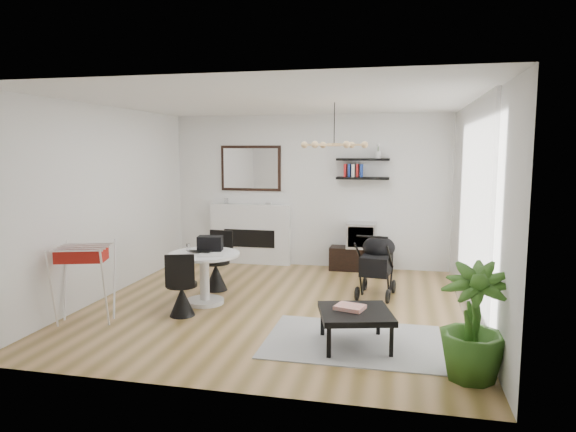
% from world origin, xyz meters
% --- Properties ---
extents(floor, '(5.00, 5.00, 0.00)m').
position_xyz_m(floor, '(0.00, 0.00, 0.00)').
color(floor, olive).
rests_on(floor, ground).
extents(ceiling, '(5.00, 5.00, 0.00)m').
position_xyz_m(ceiling, '(0.00, 0.00, 2.70)').
color(ceiling, white).
rests_on(ceiling, wall_back).
extents(wall_back, '(5.00, 0.00, 5.00)m').
position_xyz_m(wall_back, '(0.00, 2.50, 1.35)').
color(wall_back, white).
rests_on(wall_back, floor).
extents(wall_left, '(0.00, 5.00, 5.00)m').
position_xyz_m(wall_left, '(-2.50, 0.00, 1.35)').
color(wall_left, white).
rests_on(wall_left, floor).
extents(wall_right, '(0.00, 5.00, 5.00)m').
position_xyz_m(wall_right, '(2.50, 0.00, 1.35)').
color(wall_right, white).
rests_on(wall_right, floor).
extents(sheer_curtain, '(0.04, 3.60, 2.60)m').
position_xyz_m(sheer_curtain, '(2.40, 0.20, 1.35)').
color(sheer_curtain, white).
rests_on(sheer_curtain, wall_right).
extents(fireplace, '(1.50, 0.17, 2.16)m').
position_xyz_m(fireplace, '(-1.10, 2.42, 0.69)').
color(fireplace, white).
rests_on(fireplace, floor).
extents(shelf_lower, '(0.90, 0.25, 0.04)m').
position_xyz_m(shelf_lower, '(0.93, 2.37, 1.60)').
color(shelf_lower, black).
rests_on(shelf_lower, wall_back).
extents(shelf_upper, '(0.90, 0.25, 0.04)m').
position_xyz_m(shelf_upper, '(0.93, 2.37, 1.92)').
color(shelf_upper, black).
rests_on(shelf_upper, wall_back).
extents(pendant_lamp, '(0.90, 0.90, 0.10)m').
position_xyz_m(pendant_lamp, '(0.70, 0.30, 2.15)').
color(pendant_lamp, tan).
rests_on(pendant_lamp, ceiling).
extents(tv_console, '(1.07, 0.38, 0.40)m').
position_xyz_m(tv_console, '(0.93, 2.30, 0.20)').
color(tv_console, black).
rests_on(tv_console, floor).
extents(crt_tv, '(0.50, 0.44, 0.44)m').
position_xyz_m(crt_tv, '(0.93, 2.30, 0.62)').
color(crt_tv, '#B0B0B2').
rests_on(crt_tv, tv_console).
extents(dining_table, '(0.96, 0.96, 0.70)m').
position_xyz_m(dining_table, '(-1.00, -0.11, 0.46)').
color(dining_table, white).
rests_on(dining_table, floor).
extents(laptop, '(0.32, 0.21, 0.03)m').
position_xyz_m(laptop, '(-1.06, -0.15, 0.71)').
color(laptop, black).
rests_on(laptop, dining_table).
extents(black_bag, '(0.37, 0.26, 0.20)m').
position_xyz_m(black_bag, '(-0.98, 0.08, 0.80)').
color(black_bag, black).
rests_on(black_bag, dining_table).
extents(newspaper, '(0.39, 0.35, 0.01)m').
position_xyz_m(newspaper, '(-0.86, -0.21, 0.70)').
color(newspaper, silver).
rests_on(newspaper, dining_table).
extents(drinking_glass, '(0.06, 0.06, 0.09)m').
position_xyz_m(drinking_glass, '(-1.28, 0.03, 0.75)').
color(drinking_glass, white).
rests_on(drinking_glass, dining_table).
extents(chair_far, '(0.43, 0.44, 0.88)m').
position_xyz_m(chair_far, '(-1.08, 0.58, 0.28)').
color(chair_far, black).
rests_on(chair_far, floor).
extents(chair_near, '(0.43, 0.44, 0.82)m').
position_xyz_m(chair_near, '(-1.08, -0.67, 0.26)').
color(chair_near, black).
rests_on(chair_near, floor).
extents(drying_rack, '(0.78, 0.76, 0.95)m').
position_xyz_m(drying_rack, '(-2.11, -1.16, 0.50)').
color(drying_rack, white).
rests_on(drying_rack, floor).
extents(stroller, '(0.57, 0.81, 0.95)m').
position_xyz_m(stroller, '(1.27, 0.81, 0.41)').
color(stroller, black).
rests_on(stroller, floor).
extents(rug, '(1.89, 1.37, 0.01)m').
position_xyz_m(rug, '(1.11, -1.09, 0.01)').
color(rug, '#9A9A9A').
rests_on(rug, floor).
extents(coffee_table, '(0.90, 0.90, 0.38)m').
position_xyz_m(coffee_table, '(1.14, -1.21, 0.35)').
color(coffee_table, black).
rests_on(coffee_table, rug).
extents(magazines, '(0.35, 0.31, 0.04)m').
position_xyz_m(magazines, '(1.08, -1.17, 0.41)').
color(magazines, '#E14E38').
rests_on(magazines, coffee_table).
extents(potted_plant, '(0.74, 0.74, 1.08)m').
position_xyz_m(potted_plant, '(2.25, -1.77, 0.54)').
color(potted_plant, '#2F5E1B').
rests_on(potted_plant, floor).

